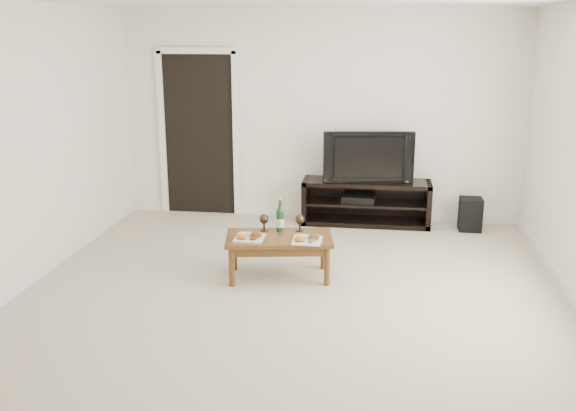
% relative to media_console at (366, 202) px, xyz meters
% --- Properties ---
extents(floor, '(5.50, 5.50, 0.00)m').
position_rel_media_console_xyz_m(floor, '(-0.62, -2.50, -0.28)').
color(floor, beige).
rests_on(floor, ground).
extents(back_wall, '(5.00, 0.04, 2.60)m').
position_rel_media_console_xyz_m(back_wall, '(-0.62, 0.27, 1.02)').
color(back_wall, white).
rests_on(back_wall, ground).
extents(doorway, '(0.90, 0.02, 2.05)m').
position_rel_media_console_xyz_m(doorway, '(-2.17, 0.24, 0.75)').
color(doorway, black).
rests_on(doorway, ground).
extents(media_console, '(1.57, 0.45, 0.55)m').
position_rel_media_console_xyz_m(media_console, '(0.00, 0.00, 0.00)').
color(media_console, black).
rests_on(media_console, ground).
extents(television, '(1.10, 0.28, 0.63)m').
position_rel_media_console_xyz_m(television, '(0.00, 0.00, 0.59)').
color(television, black).
rests_on(television, media_console).
extents(av_receiver, '(0.41, 0.32, 0.08)m').
position_rel_media_console_xyz_m(av_receiver, '(-0.09, -0.01, 0.05)').
color(av_receiver, black).
rests_on(av_receiver, media_console).
extents(subwoofer, '(0.27, 0.27, 0.40)m').
position_rel_media_console_xyz_m(subwoofer, '(1.25, -0.09, -0.08)').
color(subwoofer, black).
rests_on(subwoofer, ground).
extents(coffee_table, '(1.09, 0.72, 0.42)m').
position_rel_media_console_xyz_m(coffee_table, '(-0.79, -1.92, -0.07)').
color(coffee_table, brown).
rests_on(coffee_table, ground).
extents(plate_left, '(0.27, 0.27, 0.07)m').
position_rel_media_console_xyz_m(plate_left, '(-1.06, -2.04, 0.18)').
color(plate_left, white).
rests_on(plate_left, coffee_table).
extents(plate_right, '(0.27, 0.27, 0.07)m').
position_rel_media_console_xyz_m(plate_right, '(-0.51, -2.04, 0.18)').
color(plate_right, white).
rests_on(plate_right, coffee_table).
extents(wine_bottle, '(0.07, 0.07, 0.35)m').
position_rel_media_console_xyz_m(wine_bottle, '(-0.81, -1.76, 0.32)').
color(wine_bottle, '#103D1B').
rests_on(wine_bottle, coffee_table).
extents(goblet_left, '(0.09, 0.09, 0.17)m').
position_rel_media_console_xyz_m(goblet_left, '(-0.97, -1.76, 0.23)').
color(goblet_left, '#34291C').
rests_on(goblet_left, coffee_table).
extents(goblet_right, '(0.09, 0.09, 0.17)m').
position_rel_media_console_xyz_m(goblet_right, '(-0.62, -1.72, 0.23)').
color(goblet_right, '#34291C').
rests_on(goblet_right, coffee_table).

